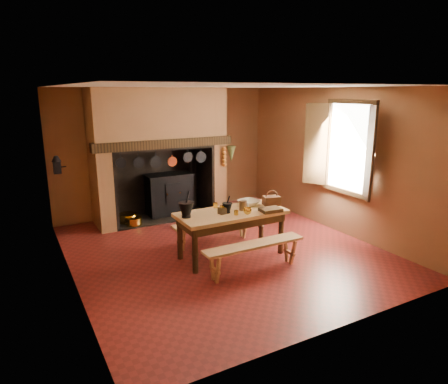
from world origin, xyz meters
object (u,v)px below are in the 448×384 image
Objects in this scene: bench_front at (254,251)px; coffee_grinder at (222,210)px; mixing_bowl at (249,203)px; wicker_basket at (271,200)px; work_table at (231,219)px; iron_range at (169,193)px.

bench_front is 0.86m from coffee_grinder.
bench_front is 1.12m from mixing_bowl.
wicker_basket reaches higher than mixing_bowl.
work_table is 5.60× the size of wicker_basket.
coffee_grinder is 0.47× the size of mixing_bowl.
iron_range is 3.44m from bench_front.
work_table is at bearing -89.04° from iron_range.
bench_front is 5.15× the size of wicker_basket.
coffee_grinder is (-0.15, -2.77, 0.37)m from iron_range.
iron_range is 0.88× the size of work_table.
mixing_bowl reaches higher than work_table.
work_table is 0.27m from coffee_grinder.
coffee_grinder is at bearing -168.65° from work_table.
iron_range is 2.62m from mixing_bowl.
work_table is 1.09× the size of bench_front.
wicker_basket is at bearing 0.47° from work_table.
mixing_bowl is at bearing 62.82° from bench_front.
coffee_grinder is at bearing -161.56° from wicker_basket.
mixing_bowl is 0.40m from wicker_basket.
bench_front is at bearing -85.60° from coffee_grinder.
bench_front is 1.20m from wicker_basket.
wicker_basket reaches higher than coffee_grinder.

